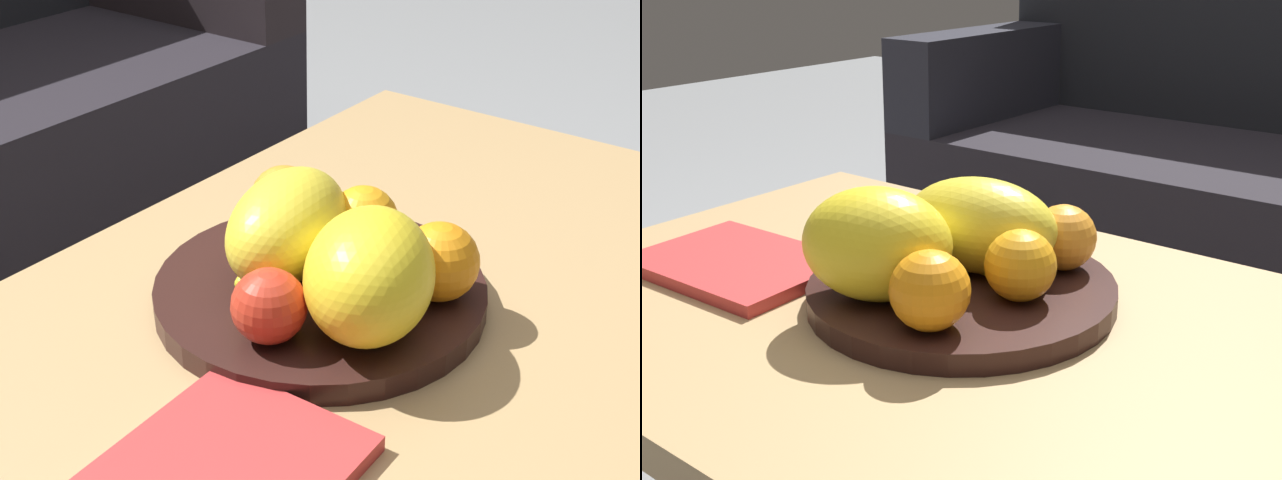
% 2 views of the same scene
% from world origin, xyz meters
% --- Properties ---
extents(coffee_table, '(1.12, 0.69, 0.44)m').
position_xyz_m(coffee_table, '(0.00, 0.00, 0.39)').
color(coffee_table, tan).
rests_on(coffee_table, ground_plane).
extents(fruit_bowl, '(0.35, 0.35, 0.03)m').
position_xyz_m(fruit_bowl, '(-0.04, 0.03, 0.45)').
color(fruit_bowl, black).
rests_on(fruit_bowl, coffee_table).
extents(melon_large_front, '(0.21, 0.15, 0.11)m').
position_xyz_m(melon_large_front, '(-0.05, 0.07, 0.52)').
color(melon_large_front, yellow).
rests_on(melon_large_front, fruit_bowl).
extents(melon_smaller_beside, '(0.20, 0.18, 0.12)m').
position_xyz_m(melon_smaller_beside, '(-0.08, -0.06, 0.52)').
color(melon_smaller_beside, yellow).
rests_on(melon_smaller_beside, fruit_bowl).
extents(orange_front, '(0.08, 0.08, 0.08)m').
position_xyz_m(orange_front, '(0.03, 0.14, 0.50)').
color(orange_front, orange).
rests_on(orange_front, fruit_bowl).
extents(orange_left, '(0.08, 0.08, 0.08)m').
position_xyz_m(orange_left, '(0.01, -0.08, 0.50)').
color(orange_left, orange).
rests_on(orange_left, fruit_bowl).
extents(orange_right, '(0.08, 0.08, 0.08)m').
position_xyz_m(orange_right, '(0.04, 0.03, 0.50)').
color(orange_right, orange).
rests_on(orange_right, fruit_bowl).
extents(apple_front, '(0.07, 0.07, 0.07)m').
position_xyz_m(apple_front, '(-0.15, 0.01, 0.50)').
color(apple_front, red).
rests_on(apple_front, fruit_bowl).
extents(banana_bunch, '(0.16, 0.15, 0.06)m').
position_xyz_m(banana_bunch, '(-0.04, 0.08, 0.49)').
color(banana_bunch, yellow).
rests_on(banana_bunch, fruit_bowl).
extents(magazine, '(0.26, 0.19, 0.02)m').
position_xyz_m(magazine, '(-0.32, -0.06, 0.44)').
color(magazine, '#BF3333').
rests_on(magazine, coffee_table).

